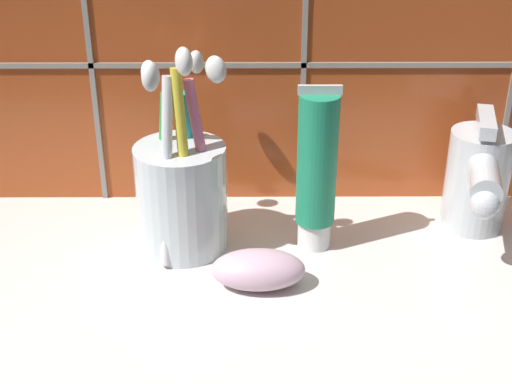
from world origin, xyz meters
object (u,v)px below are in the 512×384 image
toothbrush_cup (182,191)px  toothpaste_tube (317,170)px  sink_faucet (478,178)px  soap_bar (258,270)px

toothbrush_cup → toothpaste_tube: bearing=-0.1°
sink_faucet → soap_bar: size_ratio=1.61×
toothbrush_cup → soap_bar: 9.97cm
toothbrush_cup → toothpaste_tube: (11.60, -0.02, 1.98)cm
toothbrush_cup → toothpaste_tube: toothbrush_cup is taller
soap_bar → toothbrush_cup: bearing=135.7°
toothpaste_tube → soap_bar: toothpaste_tube is taller
toothbrush_cup → soap_bar: size_ratio=2.48×
toothbrush_cup → sink_faucet: (26.52, 2.73, -0.22)cm
sink_faucet → toothbrush_cup: bearing=-70.9°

